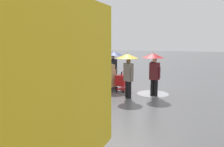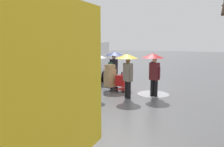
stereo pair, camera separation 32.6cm
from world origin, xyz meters
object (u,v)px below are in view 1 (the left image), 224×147
Objects in this scene: shopping_cart_vendor at (123,81)px; pedestrian_white_side at (154,64)px; hand_dolly_boxes at (110,77)px; pedestrian_pink_side at (113,61)px; pedestrian_black_side at (128,65)px; pedestrian_far_side at (95,65)px; cargo_van_parked_right at (79,66)px.

pedestrian_white_side reaches higher than shopping_cart_vendor.
pedestrian_pink_side is (0.05, -0.70, 0.80)m from hand_dolly_boxes.
shopping_cart_vendor is 0.49× the size of pedestrian_white_side.
pedestrian_black_side and pedestrian_far_side have the same top height.
hand_dolly_boxes is at bearing -39.39° from pedestrian_black_side.
pedestrian_far_side is (1.56, 0.32, -0.01)m from pedestrian_black_side.
pedestrian_black_side is at bearing -168.59° from pedestrian_far_side.
pedestrian_white_side is at bearing 157.65° from pedestrian_pink_side.
pedestrian_white_side is 2.87m from pedestrian_far_side.
cargo_van_parked_right is at bearing -47.43° from pedestrian_far_side.
hand_dolly_boxes is at bearing 93.91° from pedestrian_pink_side.
shopping_cart_vendor is at bearing 165.24° from cargo_van_parked_right.
cargo_van_parked_right is 2.42m from pedestrian_pink_side.
shopping_cart_vendor is at bearing -167.67° from hand_dolly_boxes.
shopping_cart_vendor is 2.05m from pedestrian_white_side.
pedestrian_far_side reaches higher than hand_dolly_boxes.
cargo_van_parked_right is 5.17× the size of shopping_cart_vendor.
pedestrian_far_side is at bearing 80.80° from hand_dolly_boxes.
pedestrian_pink_side is 1.00× the size of pedestrian_white_side.
cargo_van_parked_right is 3.75× the size of hand_dolly_boxes.
pedestrian_black_side is at bearing 127.66° from pedestrian_pink_side.
cargo_van_parked_right is 5.03m from pedestrian_white_side.
pedestrian_pink_side is at bearing -94.91° from pedestrian_far_side.
hand_dolly_boxes is at bearing -7.54° from pedestrian_white_side.
hand_dolly_boxes reaches higher than shopping_cart_vendor.
pedestrian_black_side is (-3.76, 2.07, 0.41)m from cargo_van_parked_right.
cargo_van_parked_right reaches higher than pedestrian_white_side.
shopping_cart_vendor is at bearing -120.72° from pedestrian_far_side.
pedestrian_pink_side is 1.00× the size of pedestrian_black_side.
pedestrian_pink_side and pedestrian_black_side have the same top height.
shopping_cart_vendor is at bearing 144.12° from pedestrian_pink_side.
pedestrian_pink_side is at bearing 173.24° from cargo_van_parked_right.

